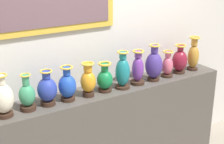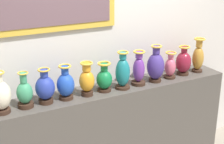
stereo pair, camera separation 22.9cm
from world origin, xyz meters
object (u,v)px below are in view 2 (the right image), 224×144
object	(u,v)px
vase_cobalt	(45,88)
vase_burgundy	(183,62)
vase_sapphire	(66,84)
vase_violet	(139,70)
vase_teal	(123,72)
vase_ochre	(198,57)
vase_jade	(25,93)
vase_amber	(87,80)
vase_emerald	(104,79)
vase_indigo	(156,66)
vase_ivory	(0,95)
vase_rose	(170,67)

from	to	relation	value
vase_cobalt	vase_burgundy	world-z (taller)	vase_burgundy
vase_sapphire	vase_violet	bearing A→B (deg)	-0.69
vase_cobalt	vase_teal	xyz separation A→B (m)	(0.80, -0.02, 0.02)
vase_teal	vase_violet	xyz separation A→B (m)	(0.20, 0.01, -0.01)
vase_sapphire	vase_ochre	distance (m)	1.63
vase_jade	vase_ochre	distance (m)	2.02
vase_jade	vase_amber	xyz separation A→B (m)	(0.60, -0.02, 0.02)
vase_jade	vase_ochre	xyz separation A→B (m)	(2.01, 0.01, 0.05)
vase_amber	vase_emerald	bearing A→B (deg)	5.54
vase_sapphire	vase_indigo	size ratio (longest dim) A/B	0.84
vase_cobalt	vase_ivory	bearing A→B (deg)	-177.20
vase_sapphire	vase_teal	distance (m)	0.61
vase_ivory	vase_burgundy	size ratio (longest dim) A/B	1.13
vase_amber	vase_cobalt	bearing A→B (deg)	177.10
vase_violet	vase_indigo	size ratio (longest dim) A/B	0.92
vase_ochre	vase_emerald	bearing A→B (deg)	-179.55
vase_cobalt	vase_violet	size ratio (longest dim) A/B	0.90
vase_cobalt	vase_rose	distance (m)	1.42
vase_indigo	vase_ochre	distance (m)	0.62
vase_violet	vase_rose	size ratio (longest dim) A/B	1.24
vase_sapphire	vase_emerald	size ratio (longest dim) A/B	1.12
vase_sapphire	vase_ochre	size ratio (longest dim) A/B	0.84
vase_indigo	vase_ochre	world-z (taller)	vase_indigo
vase_sapphire	vase_indigo	xyz separation A→B (m)	(1.01, -0.02, 0.03)
vase_amber	vase_emerald	size ratio (longest dim) A/B	1.13
vase_teal	vase_ochre	distance (m)	1.02
vase_cobalt	vase_ochre	distance (m)	1.83
vase_cobalt	vase_amber	bearing A→B (deg)	-2.90
vase_violet	vase_teal	bearing A→B (deg)	-176.73
vase_cobalt	vase_emerald	xyz separation A→B (m)	(0.61, -0.00, -0.02)
vase_teal	vase_rose	distance (m)	0.61
vase_ivory	vase_sapphire	distance (m)	0.60
vase_indigo	vase_rose	distance (m)	0.21
vase_emerald	vase_teal	distance (m)	0.20
vase_violet	vase_rose	distance (m)	0.41
vase_jade	vase_indigo	bearing A→B (deg)	-0.74
vase_sapphire	vase_rose	size ratio (longest dim) A/B	1.13
vase_indigo	vase_amber	bearing A→B (deg)	-179.99
vase_teal	vase_violet	world-z (taller)	vase_teal
vase_ivory	vase_emerald	xyz separation A→B (m)	(1.01, 0.02, -0.03)
vase_jade	vase_teal	xyz separation A→B (m)	(0.99, -0.02, 0.04)
vase_indigo	vase_burgundy	xyz separation A→B (m)	(0.40, 0.03, -0.03)
vase_sapphire	vase_ochre	world-z (taller)	vase_ochre
vase_teal	vase_rose	size ratio (longest dim) A/B	1.32
vase_violet	vase_burgundy	distance (m)	0.61
vase_cobalt	vase_ochre	world-z (taller)	vase_ochre
vase_ivory	vase_violet	xyz separation A→B (m)	(1.40, 0.01, 0.00)
vase_amber	vase_ochre	xyz separation A→B (m)	(1.42, 0.03, 0.02)
vase_emerald	vase_burgundy	bearing A→B (deg)	0.70
vase_ivory	vase_teal	xyz separation A→B (m)	(1.20, -0.01, 0.01)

